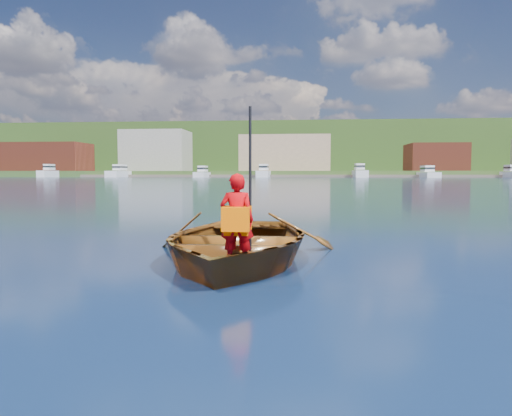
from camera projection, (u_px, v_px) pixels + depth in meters
name	position (u px, v px, depth m)	size (l,w,h in m)	color
ground	(198.00, 269.00, 6.58)	(600.00, 600.00, 0.00)	#0E2A41
rowboat	(235.00, 242.00, 7.11)	(3.00, 4.19, 0.86)	brown
child_paddler	(237.00, 220.00, 6.18)	(0.42, 0.34, 1.99)	#B20308
shoreline	(301.00, 154.00, 240.83)	(400.00, 140.00, 22.00)	#325C22
dock	(333.00, 176.00, 152.53)	(160.02, 5.05, 0.80)	brown
waterfront_buildings	(277.00, 154.00, 170.63)	(202.00, 16.00, 14.00)	maroon
marina_yachts	(277.00, 173.00, 149.45)	(141.98, 13.89, 4.35)	silver
hillside_trees	(233.00, 139.00, 244.45)	(300.54, 81.28, 26.51)	#382314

